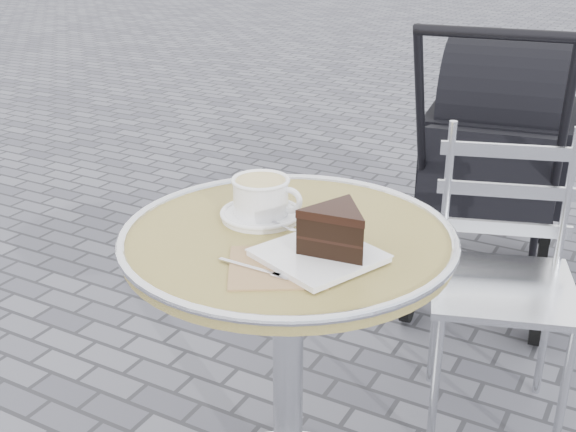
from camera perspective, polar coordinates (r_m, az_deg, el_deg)
The scene contains 5 objects.
cafe_table at distance 1.61m, azimuth -0.00°, elevation -6.77°, with size 0.72×0.72×0.74m.
cappuccino_set at distance 1.59m, azimuth -2.08°, elevation 1.21°, with size 0.20×0.18×0.09m.
cake_plate_set at distance 1.40m, azimuth 3.39°, elevation -1.60°, with size 0.32×0.32×0.11m.
bistro_chair at distance 2.06m, azimuth 16.67°, elevation -2.16°, with size 0.48×0.48×0.84m.
baby_stroller at distance 2.79m, azimuth 15.98°, elevation 3.79°, with size 0.62×1.09×1.08m.
Camera 1 is at (0.67, -1.22, 1.37)m, focal length 45.00 mm.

